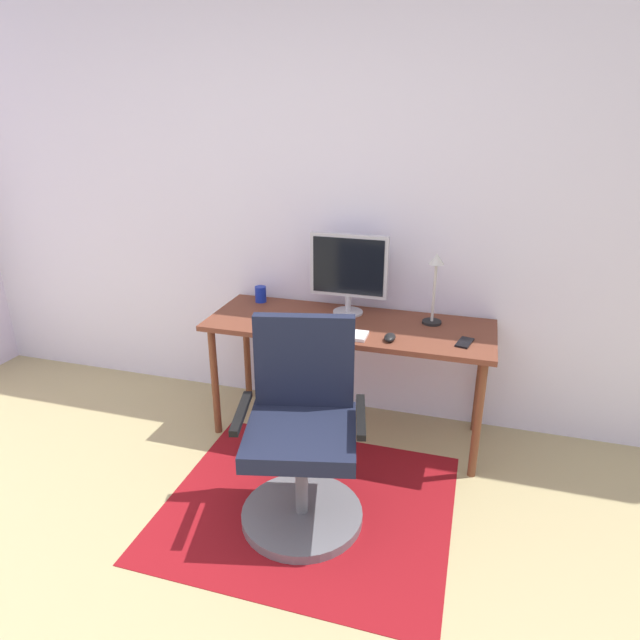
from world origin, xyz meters
TOP-DOWN VIEW (x-y plane):
  - wall_back at (0.00, 2.20)m, footprint 6.00×0.10m
  - area_rug at (0.26, 1.10)m, footprint 1.41×1.24m
  - desk at (0.28, 1.83)m, footprint 1.64×0.60m
  - monitor at (0.23, 1.99)m, footprint 0.46×0.18m
  - keyboard at (0.21, 1.64)m, footprint 0.43×0.13m
  - computer_mouse at (0.54, 1.65)m, footprint 0.06×0.10m
  - coffee_cup at (-0.35, 2.03)m, footprint 0.07×0.07m
  - cell_phone at (0.93, 1.72)m, footprint 0.10×0.15m
  - desk_lamp at (0.73, 1.96)m, footprint 0.11×0.11m
  - office_chair at (0.24, 1.06)m, footprint 0.65×0.60m

SIDE VIEW (x-z plane):
  - area_rug at x=0.26m, z-range 0.00..0.01m
  - office_chair at x=0.24m, z-range -0.10..0.89m
  - desk at x=0.28m, z-range 0.29..1.01m
  - cell_phone at x=0.93m, z-range 0.72..0.73m
  - keyboard at x=0.21m, z-range 0.72..0.74m
  - computer_mouse at x=0.54m, z-range 0.72..0.76m
  - coffee_cup at x=-0.35m, z-range 0.72..0.82m
  - desk_lamp at x=0.73m, z-range 0.78..1.19m
  - monitor at x=0.23m, z-range 0.76..1.24m
  - wall_back at x=0.00m, z-range 0.00..2.60m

